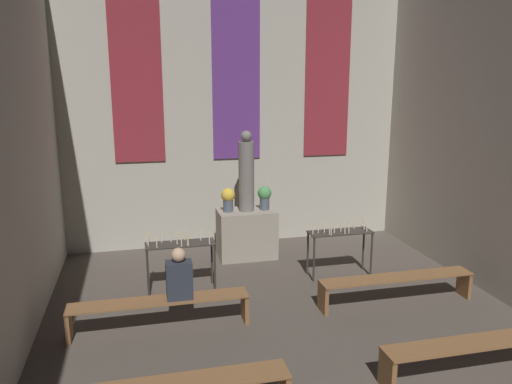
# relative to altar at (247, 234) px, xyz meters

# --- Properties ---
(wall_back) EXTENTS (7.25, 0.16, 5.74)m
(wall_back) POSITION_rel_altar_xyz_m (0.00, 1.01, 2.43)
(wall_back) COLOR #B2AD9E
(wall_back) RESTS_ON ground_plane
(altar) EXTENTS (1.12, 0.70, 0.95)m
(altar) POSITION_rel_altar_xyz_m (0.00, 0.00, 0.00)
(altar) COLOR gray
(altar) RESTS_ON ground_plane
(statue) EXTENTS (0.30, 0.30, 1.56)m
(statue) POSITION_rel_altar_xyz_m (0.00, 0.00, 1.20)
(statue) COLOR slate
(statue) RESTS_ON altar
(flower_vase_left) EXTENTS (0.27, 0.27, 0.47)m
(flower_vase_left) POSITION_rel_altar_xyz_m (-0.36, 0.00, 0.74)
(flower_vase_left) COLOR #4C5666
(flower_vase_left) RESTS_ON altar
(flower_vase_right) EXTENTS (0.27, 0.27, 0.47)m
(flower_vase_right) POSITION_rel_altar_xyz_m (0.36, 0.00, 0.74)
(flower_vase_right) COLOR #4C5666
(flower_vase_right) RESTS_ON altar
(candle_rack_left) EXTENTS (1.14, 0.39, 1.02)m
(candle_rack_left) POSITION_rel_altar_xyz_m (-1.41, -1.33, 0.22)
(candle_rack_left) COLOR #332D28
(candle_rack_left) RESTS_ON ground_plane
(candle_rack_right) EXTENTS (1.14, 0.39, 1.01)m
(candle_rack_right) POSITION_rel_altar_xyz_m (1.41, -1.33, 0.22)
(candle_rack_right) COLOR #332D28
(candle_rack_right) RESTS_ON ground_plane
(pew_second_right) EXTENTS (2.49, 0.36, 0.45)m
(pew_second_right) POSITION_rel_altar_xyz_m (1.82, -4.65, -0.13)
(pew_second_right) COLOR brown
(pew_second_right) RESTS_ON ground_plane
(pew_back_left) EXTENTS (2.49, 0.36, 0.45)m
(pew_back_left) POSITION_rel_altar_xyz_m (-1.82, -2.64, -0.13)
(pew_back_left) COLOR brown
(pew_back_left) RESTS_ON ground_plane
(pew_back_right) EXTENTS (2.49, 0.36, 0.45)m
(pew_back_right) POSITION_rel_altar_xyz_m (1.82, -2.64, -0.13)
(pew_back_right) COLOR brown
(pew_back_right) RESTS_ON ground_plane
(person_seated) EXTENTS (0.36, 0.24, 0.74)m
(person_seated) POSITION_rel_altar_xyz_m (-1.54, -2.64, 0.30)
(person_seated) COLOR #282D38
(person_seated) RESTS_ON pew_back_left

